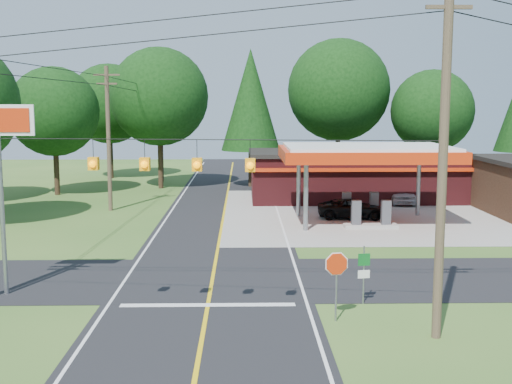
{
  "coord_description": "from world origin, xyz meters",
  "views": [
    {
      "loc": [
        1.34,
        -26.61,
        7.43
      ],
      "look_at": [
        2.0,
        7.0,
        2.8
      ],
      "focal_mm": 45.0,
      "sensor_mm": 36.0,
      "label": 1
    }
  ],
  "objects_px": {
    "sedan_car": "(401,193)",
    "octagonal_stop_sign": "(337,270)",
    "suv_car": "(353,209)",
    "gas_canopy": "(367,155)"
  },
  "relations": [
    {
      "from": "sedan_car",
      "to": "octagonal_stop_sign",
      "type": "bearing_deg",
      "value": -102.73
    },
    {
      "from": "gas_canopy",
      "to": "octagonal_stop_sign",
      "type": "height_order",
      "value": "gas_canopy"
    },
    {
      "from": "octagonal_stop_sign",
      "to": "gas_canopy",
      "type": "bearing_deg",
      "value": 76.27
    },
    {
      "from": "suv_car",
      "to": "octagonal_stop_sign",
      "type": "height_order",
      "value": "octagonal_stop_sign"
    },
    {
      "from": "gas_canopy",
      "to": "octagonal_stop_sign",
      "type": "bearing_deg",
      "value": -103.73
    },
    {
      "from": "sedan_car",
      "to": "octagonal_stop_sign",
      "type": "distance_m",
      "value": 27.84
    },
    {
      "from": "suv_car",
      "to": "octagonal_stop_sign",
      "type": "xyz_separation_m",
      "value": [
        -4.0,
        -19.92,
        1.19
      ]
    },
    {
      "from": "gas_canopy",
      "to": "octagonal_stop_sign",
      "type": "relative_size",
      "value": 4.31
    },
    {
      "from": "gas_canopy",
      "to": "suv_car",
      "type": "relative_size",
      "value": 2.3
    },
    {
      "from": "suv_car",
      "to": "octagonal_stop_sign",
      "type": "bearing_deg",
      "value": 172.67
    }
  ]
}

